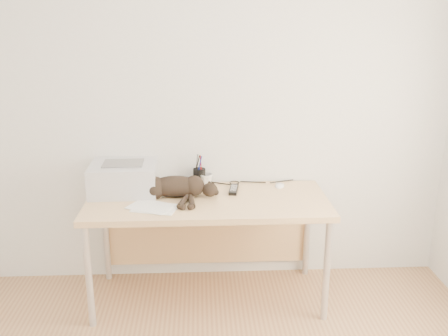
{
  "coord_description": "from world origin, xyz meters",
  "views": [
    {
      "loc": [
        -0.04,
        -1.72,
        1.91
      ],
      "look_at": [
        0.11,
        1.34,
        0.97
      ],
      "focal_mm": 40.0,
      "sensor_mm": 36.0,
      "label": 1
    }
  ],
  "objects": [
    {
      "name": "mouse",
      "position": [
        0.52,
        1.62,
        0.76
      ],
      "size": [
        0.09,
        0.12,
        0.04
      ],
      "primitive_type": "ellipsoid",
      "rotation": [
        0.0,
        0.0,
        -0.3
      ],
      "color": "silver",
      "rests_on": "desk"
    },
    {
      "name": "desk",
      "position": [
        0.0,
        1.48,
        0.61
      ],
      "size": [
        1.6,
        0.7,
        0.74
      ],
      "color": "#E7B687",
      "rests_on": "floor"
    },
    {
      "name": "remote_black",
      "position": [
        0.18,
        1.54,
        0.75
      ],
      "size": [
        0.08,
        0.2,
        0.02
      ],
      "primitive_type": "cube",
      "rotation": [
        0.0,
        0.0,
        -0.16
      ],
      "color": "black",
      "rests_on": "desk"
    },
    {
      "name": "mug",
      "position": [
        -0.01,
        1.66,
        0.78
      ],
      "size": [
        0.13,
        0.13,
        0.09
      ],
      "primitive_type": "imported",
      "rotation": [
        0.0,
        0.0,
        0.49
      ],
      "color": "silver",
      "rests_on": "desk"
    },
    {
      "name": "remote_grey",
      "position": [
        -0.14,
        1.64,
        0.75
      ],
      "size": [
        0.08,
        0.17,
        0.02
      ],
      "primitive_type": "cube",
      "rotation": [
        0.0,
        0.0,
        -0.21
      ],
      "color": "slate",
      "rests_on": "desk"
    },
    {
      "name": "papers",
      "position": [
        -0.35,
        1.25,
        0.74
      ],
      "size": [
        0.36,
        0.3,
        0.01
      ],
      "color": "white",
      "rests_on": "desk"
    },
    {
      "name": "wall_back",
      "position": [
        0.0,
        1.75,
        1.3
      ],
      "size": [
        3.5,
        0.0,
        3.5
      ],
      "primitive_type": "plane",
      "rotation": [
        1.57,
        0.0,
        0.0
      ],
      "color": "silver",
      "rests_on": "floor"
    },
    {
      "name": "printer",
      "position": [
        -0.57,
        1.56,
        0.84
      ],
      "size": [
        0.45,
        0.39,
        0.21
      ],
      "color": "silver",
      "rests_on": "desk"
    },
    {
      "name": "pen_cup",
      "position": [
        -0.05,
        1.68,
        0.8
      ],
      "size": [
        0.09,
        0.09,
        0.23
      ],
      "color": "black",
      "rests_on": "desk"
    },
    {
      "name": "cable_tangle",
      "position": [
        0.0,
        1.7,
        0.75
      ],
      "size": [
        1.36,
        0.07,
        0.01
      ],
      "primitive_type": null,
      "color": "black",
      "rests_on": "desk"
    },
    {
      "name": "cat",
      "position": [
        -0.23,
        1.44,
        0.81
      ],
      "size": [
        0.67,
        0.32,
        0.15
      ],
      "rotation": [
        0.0,
        0.0,
        -0.05
      ],
      "color": "black",
      "rests_on": "desk"
    }
  ]
}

